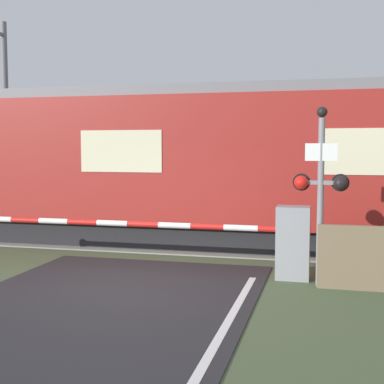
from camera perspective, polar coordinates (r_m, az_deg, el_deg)
ground_plane at (r=9.49m, az=-6.73°, el=-9.88°), size 80.00×80.00×0.00m
track_bed at (r=13.50m, az=-0.20°, el=-5.35°), size 36.00×3.20×0.13m
train at (r=12.92m, az=17.80°, el=2.58°), size 19.53×2.94×3.82m
crossing_barrier at (r=9.96m, az=7.38°, el=-4.99°), size 6.79×0.44×1.33m
signal_post at (r=9.40m, az=13.56°, el=0.76°), size 0.95×0.26×3.09m
catenary_pole at (r=17.87m, az=-19.32°, el=7.36°), size 0.20×1.90×6.28m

